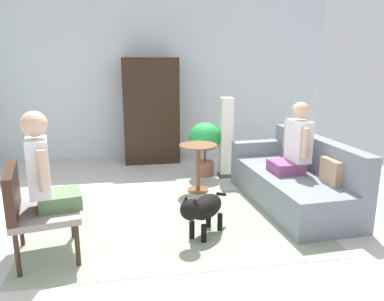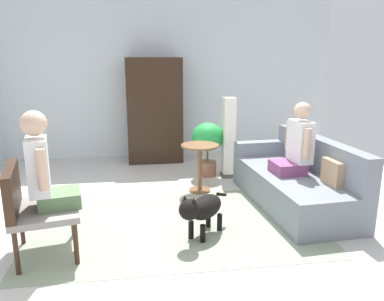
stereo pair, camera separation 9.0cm
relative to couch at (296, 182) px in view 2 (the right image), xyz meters
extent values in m
plane|color=beige|center=(-1.46, -0.40, -0.29)|extent=(7.45, 7.45, 0.00)
cube|color=silver|center=(-1.46, 2.77, 1.13)|extent=(6.30, 0.12, 2.85)
cube|color=gray|center=(-1.56, -0.41, -0.29)|extent=(3.10, 1.97, 0.01)
cube|color=slate|center=(-0.06, -0.03, -0.08)|extent=(1.00, 2.06, 0.43)
cube|color=slate|center=(0.29, -0.01, 0.34)|extent=(0.31, 2.01, 0.42)
cube|color=slate|center=(-0.12, 0.88, 0.23)|extent=(0.88, 0.24, 0.20)
cube|color=tan|center=(0.19, -0.52, 0.27)|extent=(0.12, 0.33, 0.28)
cylinder|color=#382316|center=(-2.64, -0.51, -0.09)|extent=(0.04, 0.04, 0.40)
cylinder|color=#382316|center=(-2.52, -1.09, -0.09)|extent=(0.04, 0.04, 0.40)
cylinder|color=#382316|center=(-3.11, -0.61, -0.09)|extent=(0.04, 0.04, 0.40)
cylinder|color=#382316|center=(-3.00, -1.18, -0.09)|extent=(0.04, 0.04, 0.40)
cube|color=gray|center=(-2.82, -0.85, 0.14)|extent=(0.71, 0.79, 0.06)
cube|color=#382316|center=(-3.07, -0.90, 0.38)|extent=(0.22, 0.69, 0.41)
cube|color=#864374|center=(-0.14, -0.03, 0.20)|extent=(0.38, 0.40, 0.14)
cube|color=white|center=(0.01, -0.02, 0.52)|extent=(0.20, 0.39, 0.51)
sphere|color=#DDB293|center=(0.01, -0.02, 0.90)|extent=(0.20, 0.20, 0.20)
cylinder|color=#DDB293|center=(-0.01, -0.25, 0.55)|extent=(0.08, 0.08, 0.35)
cylinder|color=#DDB293|center=(-0.04, 0.20, 0.55)|extent=(0.08, 0.08, 0.35)
cube|color=#58774D|center=(-2.69, -0.82, 0.24)|extent=(0.43, 0.41, 0.14)
cube|color=white|center=(-2.84, -0.85, 0.57)|extent=(0.24, 0.37, 0.51)
sphere|color=#DDB293|center=(-2.84, -0.85, 0.96)|extent=(0.23, 0.23, 0.23)
cylinder|color=#DDB293|center=(-2.84, -0.64, 0.59)|extent=(0.08, 0.08, 0.36)
cylinder|color=#DDB293|center=(-2.76, -1.05, 0.59)|extent=(0.08, 0.08, 0.36)
cylinder|color=brown|center=(-1.12, 0.63, 0.36)|extent=(0.51, 0.51, 0.02)
cylinder|color=brown|center=(-1.12, 0.63, 0.03)|extent=(0.06, 0.06, 0.64)
cylinder|color=brown|center=(-1.12, 0.63, -0.28)|extent=(0.29, 0.29, 0.03)
ellipsoid|color=black|center=(-1.27, -0.68, 0.01)|extent=(0.50, 0.51, 0.24)
sphere|color=black|center=(-1.48, -0.89, 0.09)|extent=(0.21, 0.21, 0.21)
cone|color=black|center=(-1.44, -0.93, 0.19)|extent=(0.06, 0.06, 0.06)
cone|color=black|center=(-1.51, -0.86, 0.19)|extent=(0.06, 0.06, 0.06)
cylinder|color=black|center=(-1.06, -0.45, 0.05)|extent=(0.15, 0.16, 0.10)
cylinder|color=black|center=(-1.33, -0.85, -0.20)|extent=(0.06, 0.06, 0.19)
cylinder|color=black|center=(-1.44, -0.75, -0.20)|extent=(0.06, 0.06, 0.19)
cylinder|color=black|center=(-1.11, -0.61, -0.20)|extent=(0.06, 0.06, 0.19)
cylinder|color=black|center=(-1.21, -0.51, -0.20)|extent=(0.06, 0.06, 0.19)
cylinder|color=#996047|center=(-0.88, 1.33, -0.18)|extent=(0.28, 0.28, 0.22)
cylinder|color=brown|center=(-0.88, 1.33, 0.03)|extent=(0.03, 0.03, 0.20)
ellipsoid|color=green|center=(-0.88, 1.33, 0.33)|extent=(0.49, 0.49, 0.44)
cube|color=#4C4742|center=(-0.57, 1.21, -0.26)|extent=(0.20, 0.20, 0.06)
cube|color=white|center=(-0.57, 1.21, 0.35)|extent=(0.18, 0.18, 1.17)
cube|color=black|center=(-1.64, 2.36, 0.61)|extent=(0.95, 0.56, 1.81)
camera|label=1|loc=(-2.03, -4.22, 1.51)|focal=35.07mm
camera|label=2|loc=(-1.94, -4.24, 1.51)|focal=35.07mm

